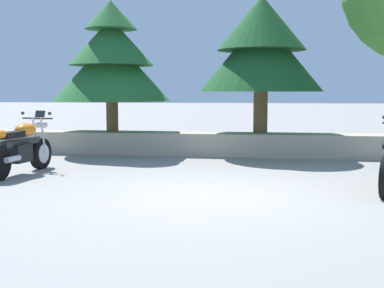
{
  "coord_description": "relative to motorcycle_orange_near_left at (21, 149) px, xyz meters",
  "views": [
    {
      "loc": [
        0.76,
        -7.42,
        1.57
      ],
      "look_at": [
        -0.52,
        1.2,
        0.65
      ],
      "focal_mm": 47.06,
      "sensor_mm": 36.0,
      "label": 1
    }
  ],
  "objects": [
    {
      "name": "ground_plane",
      "position": [
        3.82,
        -1.44,
        -0.49
      ],
      "size": [
        120.0,
        120.0,
        0.0
      ],
      "primitive_type": "plane",
      "color": "gray"
    },
    {
      "name": "stone_wall",
      "position": [
        3.82,
        3.36,
        -0.21
      ],
      "size": [
        36.0,
        0.8,
        0.55
      ],
      "primitive_type": "cube",
      "color": "#A89E89",
      "rests_on": "ground"
    },
    {
      "name": "motorcycle_orange_near_left",
      "position": [
        0.0,
        0.0,
        0.0
      ],
      "size": [
        0.67,
        2.07,
        1.18
      ],
      "color": "black",
      "rests_on": "ground"
    },
    {
      "name": "pine_tree_far_left",
      "position": [
        0.71,
        3.47,
        1.89
      ],
      "size": [
        2.95,
        2.95,
        3.27
      ],
      "color": "brown",
      "rests_on": "stone_wall"
    },
    {
      "name": "pine_tree_mid_left",
      "position": [
        4.44,
        3.58,
        2.17
      ],
      "size": [
        2.99,
        2.99,
        3.3
      ],
      "color": "brown",
      "rests_on": "stone_wall"
    }
  ]
}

